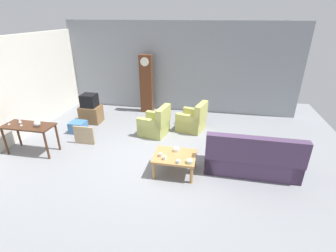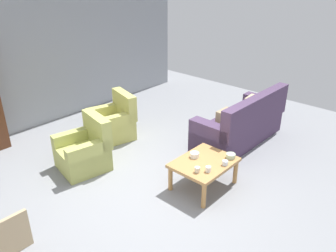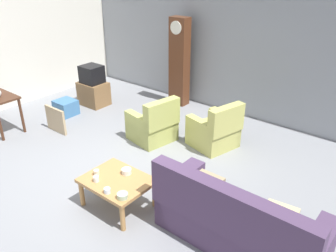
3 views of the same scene
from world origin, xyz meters
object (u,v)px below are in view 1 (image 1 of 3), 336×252
(grandfather_clock, at_px, (147,84))
(wine_glass_mid, at_px, (19,119))
(glass_dome_cloche, at_px, (37,123))
(bowl_white_stacked, at_px, (176,150))
(framed_picture_leaning, at_px, (84,135))
(storage_box_blue, at_px, (78,127))
(coffee_table_wood, at_px, (175,158))
(wine_glass_tall, at_px, (8,121))
(cup_cream_tall, at_px, (161,155))
(console_table_dark, at_px, (29,129))
(armchair_olive_far, at_px, (192,121))
(cup_white_porcelain, at_px, (165,158))
(bowl_shallow_green, at_px, (190,161))
(wine_glass_short, at_px, (20,122))
(armchair_olive_near, at_px, (155,125))
(cup_blue_rimmed, at_px, (178,162))
(tv_crt, at_px, (89,100))
(tv_stand_cabinet, at_px, (91,114))
(couch_floral, at_px, (251,158))

(grandfather_clock, bearing_deg, wine_glass_mid, -126.10)
(glass_dome_cloche, height_order, bowl_white_stacked, glass_dome_cloche)
(framed_picture_leaning, distance_m, storage_box_blue, 0.88)
(coffee_table_wood, distance_m, wine_glass_tall, 4.40)
(cup_cream_tall, bearing_deg, console_table_dark, 175.25)
(armchair_olive_far, relative_size, framed_picture_leaning, 1.60)
(cup_white_porcelain, bearing_deg, wine_glass_mid, 172.80)
(wine_glass_mid, bearing_deg, cup_cream_tall, -5.81)
(bowl_shallow_green, relative_size, wine_glass_short, 0.85)
(armchair_olive_near, distance_m, grandfather_clock, 2.14)
(wine_glass_tall, bearing_deg, framed_picture_leaning, 24.70)
(console_table_dark, height_order, cup_white_porcelain, console_table_dark)
(cup_white_porcelain, xyz_separation_m, cup_blue_rimmed, (0.32, -0.08, -0.01))
(armchair_olive_near, bearing_deg, console_table_dark, -150.50)
(coffee_table_wood, xyz_separation_m, glass_dome_cloche, (-3.57, 0.17, 0.48))
(armchair_olive_far, height_order, cup_white_porcelain, armchair_olive_far)
(framed_picture_leaning, xyz_separation_m, bowl_shallow_green, (3.12, -1.11, 0.23))
(console_table_dark, relative_size, cup_white_porcelain, 15.45)
(tv_crt, bearing_deg, cup_white_porcelain, -39.58)
(tv_stand_cabinet, height_order, storage_box_blue, tv_stand_cabinet)
(armchair_olive_far, xyz_separation_m, grandfather_clock, (-1.85, 1.31, 0.75))
(tv_crt, xyz_separation_m, bowl_white_stacked, (3.29, -2.15, -0.28))
(cup_white_porcelain, relative_size, cup_cream_tall, 1.01)
(storage_box_blue, relative_size, wine_glass_mid, 2.64)
(cup_blue_rimmed, height_order, wine_glass_mid, wine_glass_mid)
(tv_stand_cabinet, distance_m, wine_glass_tall, 2.55)
(grandfather_clock, height_order, wine_glass_mid, grandfather_clock)
(couch_floral, relative_size, wine_glass_mid, 12.07)
(couch_floral, relative_size, wine_glass_short, 11.95)
(cup_white_porcelain, bearing_deg, armchair_olive_near, 109.48)
(armchair_olive_far, distance_m, wine_glass_tall, 5.11)
(tv_stand_cabinet, relative_size, tv_crt, 1.42)
(framed_picture_leaning, xyz_separation_m, glass_dome_cloche, (-0.82, -0.70, 0.60))
(tv_stand_cabinet, relative_size, glass_dome_cloche, 4.22)
(console_table_dark, bearing_deg, framed_picture_leaning, 31.12)
(cup_cream_tall, bearing_deg, bowl_shallow_green, -11.67)
(storage_box_blue, bearing_deg, cup_cream_tall, -28.48)
(console_table_dark, xyz_separation_m, bowl_white_stacked, (3.87, 0.00, -0.17))
(wine_glass_short, bearing_deg, couch_floral, 2.55)
(wine_glass_mid, bearing_deg, bowl_shallow_green, -6.69)
(coffee_table_wood, xyz_separation_m, bowl_shallow_green, (0.37, -0.24, 0.10))
(grandfather_clock, relative_size, cup_white_porcelain, 24.94)
(cup_blue_rimmed, bearing_deg, bowl_white_stacked, 104.24)
(grandfather_clock, relative_size, tv_stand_cabinet, 3.08)
(storage_box_blue, bearing_deg, wine_glass_mid, -124.63)
(tv_stand_cabinet, height_order, cup_cream_tall, tv_stand_cabinet)
(armchair_olive_near, bearing_deg, wine_glass_tall, -153.27)
(cup_blue_rimmed, bearing_deg, bowl_shallow_green, 12.47)
(coffee_table_wood, xyz_separation_m, wine_glass_short, (-4.01, 0.12, 0.51))
(console_table_dark, distance_m, tv_stand_cabinet, 2.26)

